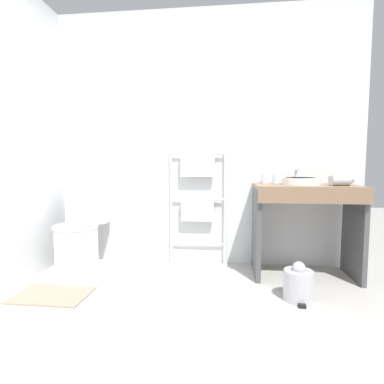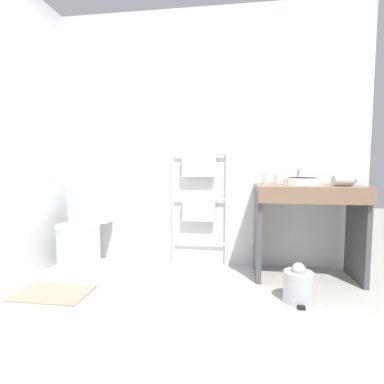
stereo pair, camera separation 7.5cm
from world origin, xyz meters
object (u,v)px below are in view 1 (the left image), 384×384
at_px(cup_near_edge, 276,179).
at_px(trash_bin, 298,284).
at_px(hair_dryer, 341,180).
at_px(towel_radiator, 197,192).
at_px(toilet, 80,235).
at_px(cup_near_wall, 265,179).
at_px(sink_basin, 301,181).

distance_m(cup_near_edge, trash_bin, 1.01).
height_order(hair_dryer, trash_bin, hair_dryer).
bearing_deg(towel_radiator, hair_dryer, -14.15).
height_order(toilet, towel_radiator, towel_radiator).
distance_m(cup_near_wall, trash_bin, 1.05).
distance_m(sink_basin, hair_dryer, 0.32).
height_order(sink_basin, cup_near_wall, cup_near_wall).
relative_size(toilet, hair_dryer, 4.36).
height_order(towel_radiator, trash_bin, towel_radiator).
relative_size(sink_basin, cup_near_edge, 3.69).
relative_size(towel_radiator, cup_near_wall, 13.01).
height_order(towel_radiator, hair_dryer, towel_radiator).
relative_size(toilet, trash_bin, 2.82).
bearing_deg(toilet, trash_bin, -12.96).
bearing_deg(cup_near_edge, sink_basin, -36.97).
xyz_separation_m(toilet, towel_radiator, (1.09, 0.30, 0.40)).
relative_size(cup_near_edge, trash_bin, 0.31).
bearing_deg(towel_radiator, trash_bin, -41.94).
distance_m(toilet, trash_bin, 1.97).
height_order(cup_near_edge, trash_bin, cup_near_edge).
distance_m(towel_radiator, cup_near_wall, 0.66).
bearing_deg(cup_near_wall, cup_near_edge, -18.67).
relative_size(toilet, towel_radiator, 0.71).
height_order(sink_basin, cup_near_edge, cup_near_edge).
distance_m(sink_basin, cup_near_wall, 0.34).
distance_m(toilet, sink_basin, 2.10).
distance_m(cup_near_wall, hair_dryer, 0.66).
distance_m(hair_dryer, trash_bin, 0.96).
bearing_deg(trash_bin, toilet, 167.04).
bearing_deg(toilet, towel_radiator, 15.15).
bearing_deg(trash_bin, towel_radiator, 138.06).
bearing_deg(sink_basin, cup_near_edge, 143.03).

